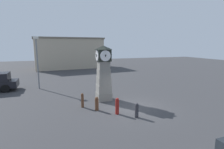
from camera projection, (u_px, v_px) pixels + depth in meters
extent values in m
plane|color=#38383A|center=(133.00, 107.00, 13.15)|extent=(89.21, 89.21, 0.00)
cube|color=gray|center=(104.00, 96.00, 14.88)|extent=(1.17, 1.17, 0.66)
cube|color=gray|center=(104.00, 88.00, 14.77)|extent=(1.10, 1.10, 0.66)
cube|color=gray|center=(104.00, 81.00, 14.66)|extent=(1.03, 1.03, 0.66)
cube|color=gray|center=(104.00, 73.00, 14.55)|extent=(0.96, 0.96, 0.66)
cube|color=gray|center=(104.00, 65.00, 14.44)|extent=(0.89, 0.89, 0.66)
cube|color=black|center=(103.00, 55.00, 14.31)|extent=(1.06, 1.06, 0.95)
cylinder|color=white|center=(102.00, 55.00, 14.82)|extent=(0.87, 0.04, 0.87)
cube|color=black|center=(102.00, 55.00, 14.84)|extent=(0.06, 0.11, 0.20)
cube|color=black|center=(102.00, 55.00, 14.84)|extent=(0.04, 0.33, 0.05)
cylinder|color=white|center=(105.00, 56.00, 13.79)|extent=(0.87, 0.04, 0.87)
cube|color=black|center=(106.00, 56.00, 13.77)|extent=(0.06, 0.11, 0.20)
cube|color=black|center=(106.00, 56.00, 13.77)|extent=(0.04, 0.33, 0.05)
cylinder|color=white|center=(110.00, 55.00, 14.48)|extent=(0.04, 0.87, 0.87)
cube|color=black|center=(110.00, 55.00, 14.49)|extent=(0.20, 0.06, 0.09)
cube|color=black|center=(110.00, 55.00, 14.49)|extent=(0.31, 0.04, 0.17)
cylinder|color=white|center=(97.00, 56.00, 14.13)|extent=(0.04, 0.87, 0.87)
cube|color=black|center=(97.00, 56.00, 14.12)|extent=(0.13, 0.06, 0.19)
cube|color=black|center=(97.00, 56.00, 14.12)|extent=(0.19, 0.04, 0.31)
pyramid|color=black|center=(103.00, 48.00, 14.20)|extent=(1.11, 1.11, 0.33)
cylinder|color=brown|center=(82.00, 101.00, 13.03)|extent=(0.20, 0.20, 0.97)
sphere|color=brown|center=(82.00, 94.00, 12.94)|extent=(0.18, 0.18, 0.18)
cylinder|color=brown|center=(97.00, 105.00, 12.45)|extent=(0.27, 0.27, 0.84)
sphere|color=brown|center=(97.00, 98.00, 12.37)|extent=(0.24, 0.24, 0.24)
cylinder|color=maroon|center=(117.00, 107.00, 11.76)|extent=(0.25, 0.25, 0.98)
sphere|color=maroon|center=(117.00, 100.00, 11.68)|extent=(0.23, 0.23, 0.23)
cylinder|color=#333338|center=(137.00, 111.00, 11.23)|extent=(0.25, 0.25, 0.82)
sphere|color=#333338|center=(137.00, 105.00, 11.15)|extent=(0.22, 0.22, 0.22)
cylinder|color=black|center=(9.00, 85.00, 18.82)|extent=(0.81, 0.30, 0.80)
cylinder|color=black|center=(5.00, 89.00, 17.09)|extent=(0.81, 0.30, 0.80)
cylinder|color=slate|center=(38.00, 64.00, 18.23)|extent=(0.14, 0.14, 5.23)
cube|color=silver|center=(36.00, 38.00, 17.77)|extent=(0.50, 0.24, 0.24)
cube|color=#B7A88E|center=(69.00, 54.00, 35.33)|extent=(13.36, 7.42, 5.74)
cube|color=#6E6455|center=(68.00, 38.00, 34.82)|extent=(13.76, 7.64, 0.30)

